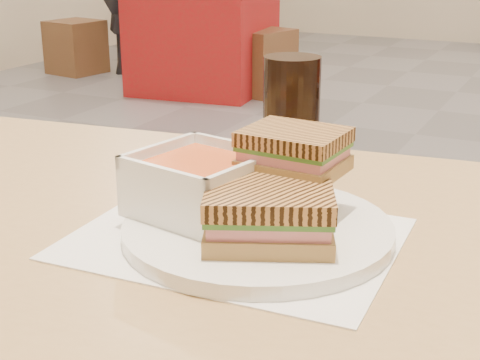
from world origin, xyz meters
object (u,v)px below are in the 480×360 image
at_px(bg_chair_0l, 76,47).
at_px(cola_glass, 291,117).
at_px(main_table, 247,314).
at_px(bg_chair_0r, 259,61).
at_px(bg_table_0, 204,37).
at_px(plate, 258,230).
at_px(panini_lower, 269,214).
at_px(soup_bowl, 200,186).

bearing_deg(bg_chair_0l, cola_glass, -47.50).
xyz_separation_m(main_table, bg_chair_0l, (-3.39, 3.86, -0.43)).
bearing_deg(cola_glass, bg_chair_0r, 115.48).
relative_size(cola_glass, bg_table_0, 0.18).
height_order(plate, cola_glass, cola_glass).
relative_size(main_table, bg_chair_0l, 3.02).
height_order(main_table, plate, plate).
bearing_deg(bg_chair_0l, panini_lower, -48.73).
bearing_deg(bg_chair_0r, main_table, -65.32).
xyz_separation_m(plate, panini_lower, (0.03, -0.03, 0.04)).
xyz_separation_m(bg_table_0, bg_chair_0r, (0.40, 0.07, -0.16)).
xyz_separation_m(plate, cola_glass, (-0.05, 0.22, 0.07)).
bearing_deg(cola_glass, bg_table_0, 120.89).
relative_size(cola_glass, bg_chair_0r, 0.35).
height_order(soup_bowl, bg_table_0, soup_bowl).
bearing_deg(panini_lower, main_table, 132.87).
relative_size(plate, bg_chair_0r, 0.63).
relative_size(bg_chair_0l, bg_chair_0r, 0.89).
distance_m(cola_glass, bg_chair_0l, 5.01).
relative_size(main_table, bg_chair_0r, 2.68).
height_order(soup_bowl, panini_lower, soup_bowl).
bearing_deg(plate, bg_chair_0r, 114.85).
xyz_separation_m(main_table, panini_lower, (0.05, -0.06, 0.16)).
distance_m(bg_table_0, bg_chair_0l, 1.25).
xyz_separation_m(soup_bowl, panini_lower, (0.10, -0.04, -0.00)).
bearing_deg(panini_lower, bg_chair_0l, 131.27).
bearing_deg(cola_glass, main_table, -81.68).
bearing_deg(cola_glass, plate, -76.54).
xyz_separation_m(soup_bowl, bg_chair_0l, (-3.33, 3.88, -0.59)).
relative_size(plate, soup_bowl, 1.91).
height_order(main_table, panini_lower, panini_lower).
relative_size(soup_bowl, panini_lower, 0.96).
bearing_deg(bg_chair_0r, bg_table_0, -169.52).
height_order(soup_bowl, bg_chair_0l, soup_bowl).
bearing_deg(panini_lower, cola_glass, 107.73).
height_order(bg_table_0, bg_chair_0r, bg_table_0).
relative_size(main_table, plate, 4.24).
height_order(plate, soup_bowl, soup_bowl).
bearing_deg(bg_table_0, main_table, -60.13).
xyz_separation_m(plate, bg_table_0, (-2.18, 3.77, -0.38)).
relative_size(bg_table_0, bg_chair_0l, 2.24).
distance_m(bg_chair_0l, bg_chair_0r, 1.63).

